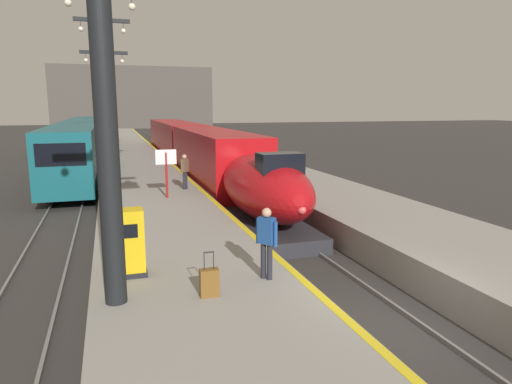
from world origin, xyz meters
The scene contains 20 objects.
ground_plane centered at (0.00, 0.00, 0.00)m, with size 260.00×260.00×0.00m, color #33302D.
platform_left centered at (-4.05, 24.75, 0.53)m, with size 4.80×110.00×1.05m, color gray.
platform_right centered at (4.05, 24.75, 0.53)m, with size 4.80×110.00×1.05m, color gray.
platform_left_safety_stripe centered at (-1.77, 24.75, 1.05)m, with size 0.20×107.80×0.01m, color yellow.
rail_main_left centered at (-0.75, 27.50, 0.06)m, with size 0.08×110.00×0.12m, color slate.
rail_main_right centered at (0.75, 27.50, 0.06)m, with size 0.08×110.00×0.12m, color slate.
rail_secondary_left centered at (-8.85, 27.50, 0.06)m, with size 0.08×110.00×0.12m, color slate.
rail_secondary_right centered at (-7.35, 27.50, 0.06)m, with size 0.08×110.00×0.12m, color slate.
highspeed_train_main centered at (0.00, 24.09, 1.92)m, with size 2.92×38.97×3.60m.
regional_train_adjacent centered at (-8.10, 33.32, 2.13)m, with size 2.85×36.60×3.80m.
station_column_near centered at (-5.84, 1.03, 6.71)m, with size 4.00×0.68×9.25m.
station_column_mid centered at (-5.90, 16.99, 6.93)m, with size 4.00×0.68×9.85m.
station_column_far centered at (-5.90, 29.10, 7.25)m, with size 4.00×0.68×10.46m.
station_column_distant centered at (-5.90, 35.16, 6.37)m, with size 4.00×0.68×8.80m.
passenger_near_edge centered at (-2.54, 1.33, 2.04)m, with size 0.41×0.47×1.69m.
passenger_mid_platform centered at (-2.47, 13.69, 2.04)m, with size 0.42×0.44×1.69m.
rolling_suitcase centered at (-4.02, 0.73, 1.35)m, with size 0.40×0.22×0.98m.
ticket_machine_yellow centered at (-5.55, 2.53, 1.79)m, with size 0.76×0.62×1.60m.
departure_info_board centered at (-3.57, 11.80, 2.56)m, with size 0.90×0.10×2.12m.
terminus_back_wall centered at (0.00, 102.00, 7.00)m, with size 36.00×2.00×14.00m, color #4C4742.
Camera 1 is at (-5.86, -8.32, 5.01)m, focal length 32.33 mm.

